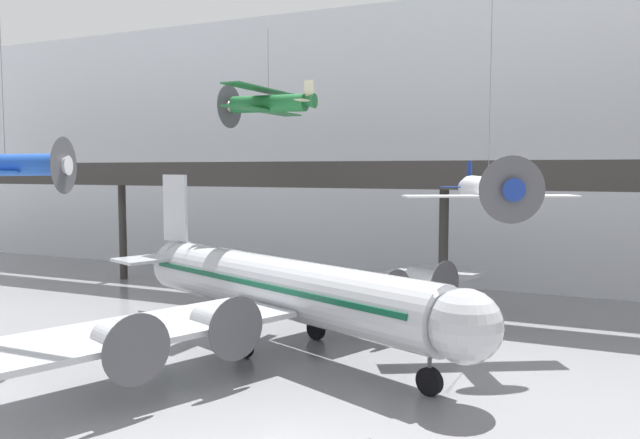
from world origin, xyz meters
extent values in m
cube|color=silver|center=(0.00, 37.85, 12.52)|extent=(140.00, 3.00, 25.04)
cube|color=#2D2B28|center=(0.00, 26.90, 9.33)|extent=(110.00, 3.20, 0.90)
cube|color=#2D2B28|center=(0.00, 25.36, 10.33)|extent=(110.00, 0.12, 1.10)
cylinder|color=#2D2B28|center=(-30.25, 27.86, 4.44)|extent=(0.70, 0.70, 8.88)
cylinder|color=#2D2B28|center=(0.00, 27.86, 4.44)|extent=(0.70, 0.70, 8.88)
cylinder|color=#B7BABF|center=(-6.29, 13.90, 3.54)|extent=(22.55, 11.82, 3.35)
sphere|color=#B7BABF|center=(5.31, 9.14, 3.54)|extent=(3.28, 3.28, 3.28)
cone|color=#B7BABF|center=(-18.04, 18.71, 3.79)|extent=(5.20, 4.50, 3.08)
cube|color=#0F4C33|center=(-6.29, 13.90, 3.87)|extent=(21.09, 11.27, 0.30)
cube|color=#B7BABF|center=(-2.12, 21.95, 2.79)|extent=(10.53, 15.64, 0.28)
cube|color=#B7BABF|center=(-8.97, 5.24, 2.79)|extent=(10.53, 15.64, 0.28)
cylinder|color=#B7BABF|center=(-1.86, 18.34, 2.84)|extent=(3.08, 2.50, 1.61)
cylinder|color=#4C4C51|center=(-0.50, 17.79, 2.84)|extent=(1.21, 2.85, 3.05)
cylinder|color=#B7BABF|center=(0.03, 22.97, 2.84)|extent=(3.08, 2.50, 1.61)
cylinder|color=#4C4C51|center=(1.39, 22.41, 2.84)|extent=(1.21, 2.85, 3.05)
cylinder|color=#B7BABF|center=(-6.26, 7.62, 2.84)|extent=(3.08, 2.50, 1.61)
cylinder|color=#4C4C51|center=(-4.90, 7.07, 2.84)|extent=(1.21, 2.85, 3.05)
cylinder|color=#B7BABF|center=(-8.15, 3.00, 2.84)|extent=(3.08, 2.50, 1.61)
cylinder|color=#4C4C51|center=(-6.79, 2.44, 2.84)|extent=(1.21, 2.85, 3.05)
cube|color=#B7BABF|center=(-16.80, 18.21, 7.56)|extent=(2.80, 1.30, 4.69)
cube|color=#B7BABF|center=(-16.49, 18.08, 4.21)|extent=(6.02, 9.17, 0.20)
cylinder|color=#4C4C51|center=(3.61, 9.84, 1.26)|extent=(0.20, 0.20, 1.21)
cylinder|color=black|center=(3.61, 9.84, 0.65)|extent=(1.35, 0.84, 1.30)
cylinder|color=#4C4C51|center=(-5.02, 16.27, 1.26)|extent=(0.20, 0.20, 1.21)
cylinder|color=black|center=(-5.02, 16.27, 0.65)|extent=(1.35, 0.84, 1.30)
cylinder|color=#4C4C51|center=(-7.06, 11.32, 1.26)|extent=(0.20, 0.20, 1.21)
cylinder|color=black|center=(-7.06, 11.32, 0.65)|extent=(1.35, 0.84, 1.30)
cylinder|color=#1E6B33|center=(-10.75, 20.88, 14.80)|extent=(5.75, 1.29, 1.28)
cone|color=beige|center=(-13.75, 20.94, 14.75)|extent=(0.97, 1.08, 1.07)
cylinder|color=#4C4C51|center=(-13.95, 20.94, 14.75)|extent=(0.10, 3.08, 3.08)
cone|color=#1E6B33|center=(-7.97, 20.83, 14.85)|extent=(1.57, 1.04, 1.03)
cube|color=#1E6B33|center=(-11.10, 20.89, 15.75)|extent=(1.56, 8.66, 0.10)
cube|color=#1E6B33|center=(-11.10, 20.89, 14.33)|extent=(1.56, 8.66, 0.10)
cube|color=beige|center=(-7.62, 20.82, 15.51)|extent=(0.70, 0.07, 1.42)
cube|color=beige|center=(-7.62, 20.82, 14.80)|extent=(0.76, 3.09, 0.06)
cylinder|color=slate|center=(-10.75, 20.88, 17.64)|extent=(0.04, 0.04, 4.50)
cylinder|color=silver|center=(4.59, 18.84, 9.17)|extent=(4.25, 6.36, 1.45)
cone|color=navy|center=(6.19, 15.84, 9.23)|extent=(1.57, 1.52, 1.21)
cylinder|color=#4C4C51|center=(6.30, 15.63, 9.23)|extent=(3.10, 1.68, 3.49)
cone|color=silver|center=(3.10, 21.62, 9.12)|extent=(1.83, 2.09, 1.17)
cube|color=silver|center=(4.78, 18.49, 8.77)|extent=(9.38, 6.01, 0.10)
cube|color=navy|center=(2.91, 21.97, 9.98)|extent=(0.43, 0.72, 1.61)
cube|color=navy|center=(2.91, 21.97, 9.17)|extent=(3.45, 2.34, 0.06)
cylinder|color=slate|center=(4.59, 18.84, 14.74)|extent=(0.04, 0.04, 9.80)
cylinder|color=#1E4CAD|center=(-18.74, 6.21, 10.50)|extent=(5.74, 3.22, 1.23)
cone|color=white|center=(-15.96, 7.32, 10.48)|extent=(1.27, 1.34, 1.06)
cylinder|color=#4C4C51|center=(-15.77, 7.40, 10.48)|extent=(1.18, 2.87, 3.08)
cube|color=#1E4CAD|center=(-18.42, 6.34, 10.15)|extent=(4.50, 8.53, 0.10)
cylinder|color=slate|center=(-18.74, 6.21, 15.40)|extent=(0.04, 0.04, 8.61)
sphere|color=#B2B5BA|center=(3.48, 2.22, 1.03)|extent=(0.10, 0.10, 0.10)
camera|label=1|loc=(10.45, -17.40, 10.26)|focal=35.00mm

